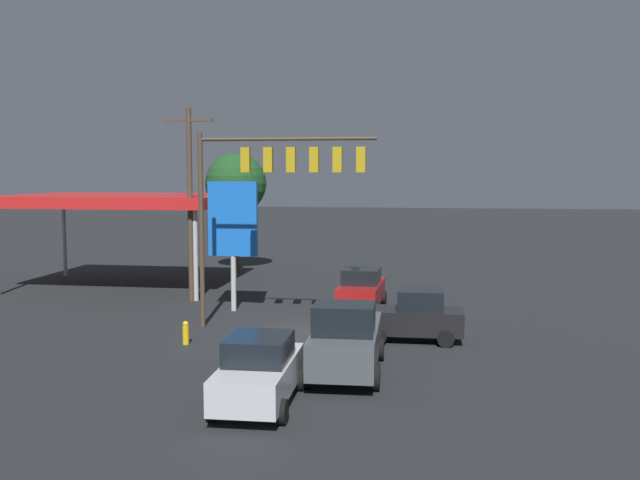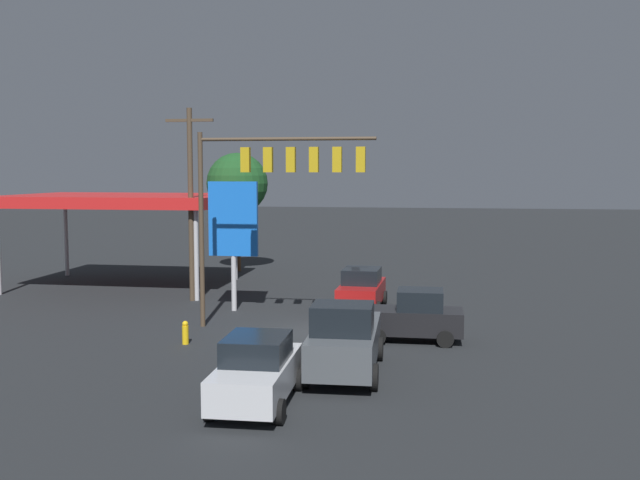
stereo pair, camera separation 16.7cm
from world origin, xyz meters
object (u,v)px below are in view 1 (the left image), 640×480
Objects in this scene: fire_hydrant at (186,333)px; price_sign at (233,223)px; sedan_far at (361,289)px; street_tree at (236,184)px; sedan_waiting at (259,371)px; hatchback_crossing at (414,316)px; utility_pole at (190,200)px; traffic_signal_assembly at (275,176)px; pickup_parked at (346,340)px.

price_sign is at bearing -90.01° from fire_hydrant.
sedan_far is at bearing -126.74° from fire_hydrant.
street_tree is at bearing -80.06° from fire_hydrant.
sedan_waiting is at bearing 124.49° from fire_hydrant.
utility_pole is at bearing -31.74° from hatchback_crossing.
price_sign is 6.68m from sedan_far.
traffic_signal_assembly is 7.11m from fire_hydrant.
pickup_parked is (-0.56, 10.78, 0.16)m from sedan_far.
utility_pole is 10.21m from fire_hydrant.
hatchback_crossing is at bearing 155.83° from pickup_parked.
sedan_waiting is at bearing -4.07° from sedan_far.
pickup_parked reaches higher than hatchback_crossing.
utility_pole is (5.49, -5.60, -1.20)m from traffic_signal_assembly.
traffic_signal_assembly reaches higher than fire_hydrant.
price_sign is 1.56× the size of hatchback_crossing.
pickup_parked is 5.31m from hatchback_crossing.
price_sign is at bearing -76.27° from sedan_far.
pickup_parked is at bearing 127.90° from utility_pole.
traffic_signal_assembly is 9.08× the size of fire_hydrant.
hatchback_crossing is at bearing 152.55° from sedan_waiting.
utility_pole is 17.08m from sedan_waiting.
traffic_signal_assembly is 2.10× the size of hatchback_crossing.
utility_pole reaches higher than price_sign.
fire_hydrant is at bearing 12.34° from hatchback_crossing.
price_sign is 7.48m from fire_hydrant.
utility_pole is 2.13× the size of sedan_far.
sedan_far is at bearing 128.51° from street_tree.
sedan_far is (-3.06, -4.67, -5.28)m from traffic_signal_assembly.
sedan_far is at bearing 172.93° from sedan_waiting.
pickup_parked is (-3.62, 6.11, -5.12)m from traffic_signal_assembly.
sedan_waiting is 1.00× the size of sedan_far.
sedan_waiting is 1.16× the size of hatchback_crossing.
utility_pole is at bearing 93.33° from street_tree.
traffic_signal_assembly is at bearing -12.40° from hatchback_crossing.
street_tree is at bearing -139.62° from sedan_far.
sedan_far is 15.46m from street_tree.
utility_pole is 13.68m from hatchback_crossing.
utility_pole is at bearing -72.35° from fire_hydrant.
hatchback_crossing is at bearing 167.92° from traffic_signal_assembly.
traffic_signal_assembly is 7.83m from hatchback_crossing.
pickup_parked is at bearing 120.65° from traffic_signal_assembly.
pickup_parked reaches higher than sedan_waiting.
traffic_signal_assembly reaches higher than sedan_waiting.
street_tree is (0.62, -10.60, 0.59)m from utility_pole.
price_sign is 6.76× the size of fire_hydrant.
street_tree is (7.71, -25.59, 4.67)m from sedan_waiting.
sedan_waiting is at bearing 63.35° from hatchback_crossing.
street_tree reaches higher than sedan_far.
street_tree is at bearing -86.67° from utility_pole.
sedan_waiting is (-4.33, 12.85, -3.11)m from price_sign.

